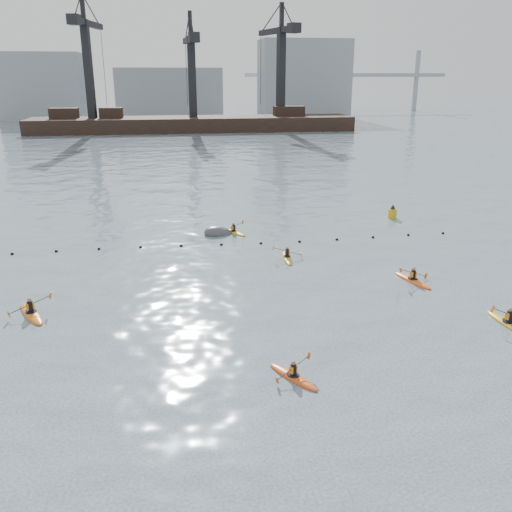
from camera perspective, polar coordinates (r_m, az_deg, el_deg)
The scene contains 12 objects.
ground at distance 21.20m, azimuth 7.98°, elevation -16.81°, with size 400.00×400.00×0.00m, color #3A4B54.
float_line at distance 41.15m, azimuth -1.60°, elevation 1.34°, with size 33.24×0.73×0.24m.
barge_pier at distance 126.98m, azimuth -6.69°, elevation 13.79°, with size 72.00×19.30×29.50m.
skyline at distance 166.94m, azimuth -6.54°, elevation 17.44°, with size 141.00×28.00×22.00m.
kayaker_0 at distance 23.53m, azimuth 3.93°, elevation -12.50°, with size 1.98×2.76×0.99m.
kayaker_1 at distance 30.87m, azimuth 25.03°, elevation -6.39°, with size 2.32×3.38×1.30m.
kayaker_2 at distance 31.48m, azimuth -22.59°, elevation -5.56°, with size 2.23×3.39×1.16m.
kayaker_3 at distance 37.84m, azimuth 3.29°, elevation -0.14°, with size 2.12×3.14×1.10m.
kayaker_4 at distance 35.05m, azimuth 16.17°, elevation -2.42°, with size 2.20×3.32×1.22m.
kayaker_5 at distance 44.02m, azimuth -2.37°, elevation 2.57°, with size 2.06×2.91×1.01m.
mooring_buoy at distance 43.76m, azimuth -3.93°, elevation 2.32°, with size 2.49×1.47×1.24m, color #414446.
nav_buoy at distance 50.06m, azimuth 14.16°, elevation 4.38°, with size 0.77×0.77×1.40m.
Camera 1 is at (-5.42, -16.46, 12.22)m, focal length 38.00 mm.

